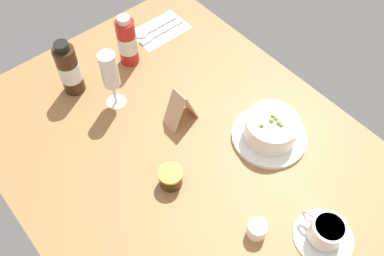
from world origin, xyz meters
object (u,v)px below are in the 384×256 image
object	(u,v)px
menu_card	(180,107)
coffee_cup	(326,232)
cutlery_setting	(159,30)
porridge_bowl	(271,129)
jam_jar	(171,177)
sauce_bottle_brown	(69,69)
wine_glass	(110,73)
creamer_jug	(257,230)
sauce_bottle_red	(127,42)

from	to	relation	value
menu_card	coffee_cup	bearing A→B (deg)	-175.71
cutlery_setting	coffee_cup	distance (cm)	79.96
porridge_bowl	jam_jar	distance (cm)	28.82
cutlery_setting	sauce_bottle_brown	world-z (taller)	sauce_bottle_brown
wine_glass	jam_jar	xyz separation A→B (cm)	(-29.89, 4.15, -9.42)
creamer_jug	wine_glass	world-z (taller)	wine_glass
creamer_jug	sauce_bottle_red	world-z (taller)	sauce_bottle_red
cutlery_setting	creamer_jug	distance (cm)	72.65
sauce_bottle_red	menu_card	distance (cm)	27.50
cutlery_setting	sauce_bottle_red	distance (cm)	17.17
sauce_bottle_brown	wine_glass	bearing A→B (deg)	-152.37
wine_glass	jam_jar	size ratio (longest dim) A/B	3.06
cutlery_setting	coffee_cup	xyz separation A→B (cm)	(-78.72, 13.80, 2.55)
coffee_cup	jam_jar	bearing A→B (deg)	27.85
cutlery_setting	coffee_cup	bearing A→B (deg)	170.06
coffee_cup	menu_card	size ratio (longest dim) A/B	1.24
sauce_bottle_brown	menu_card	xyz separation A→B (cm)	(-28.30, -16.09, -2.46)
menu_card	creamer_jug	bearing A→B (deg)	168.33
coffee_cup	sauce_bottle_brown	bearing A→B (deg)	14.65
coffee_cup	sauce_bottle_red	xyz separation A→B (cm)	(73.90, 0.96, 4.77)
jam_jar	sauce_bottle_brown	bearing A→B (deg)	2.80
wine_glass	menu_card	bearing A→B (deg)	-149.01
cutlery_setting	jam_jar	bearing A→B (deg)	145.45
creamer_jug	sauce_bottle_red	xyz separation A→B (cm)	(63.46, -10.00, 5.47)
coffee_cup	cutlery_setting	bearing A→B (deg)	-9.94
jam_jar	sauce_bottle_red	bearing A→B (deg)	-22.16
cutlery_setting	jam_jar	distance (cm)	55.31
porridge_bowl	jam_jar	size ratio (longest dim) A/B	3.31
porridge_bowl	creamer_jug	xyz separation A→B (cm)	(-16.50, 21.53, -1.59)
creamer_jug	cutlery_setting	bearing A→B (deg)	-19.93
creamer_jug	jam_jar	xyz separation A→B (cm)	(22.76, 6.58, 0.37)
porridge_bowl	wine_glass	world-z (taller)	wine_glass
creamer_jug	sauce_bottle_brown	xyz separation A→B (cm)	(64.46, 8.62, 5.78)
wine_glass	jam_jar	bearing A→B (deg)	172.09
creamer_jug	sauce_bottle_brown	bearing A→B (deg)	7.62
sauce_bottle_red	menu_card	bearing A→B (deg)	174.71
porridge_bowl	menu_card	xyz separation A→B (cm)	(19.66, 14.06, 1.73)
cutlery_setting	menu_card	bearing A→B (deg)	151.70
wine_glass	menu_card	xyz separation A→B (cm)	(-16.48, -9.90, -6.47)
cutlery_setting	menu_card	distance (cm)	36.84
coffee_cup	sauce_bottle_brown	world-z (taller)	sauce_bottle_brown
coffee_cup	sauce_bottle_brown	distance (cm)	77.59
cutlery_setting	wine_glass	world-z (taller)	wine_glass
jam_jar	sauce_bottle_red	world-z (taller)	sauce_bottle_red
menu_card	jam_jar	bearing A→B (deg)	133.65
porridge_bowl	cutlery_setting	bearing A→B (deg)	-3.57
coffee_cup	menu_card	bearing A→B (deg)	4.29
coffee_cup	sauce_bottle_brown	xyz separation A→B (cm)	(74.91, 19.58, 5.08)
porridge_bowl	cutlery_setting	size ratio (longest dim) A/B	1.12
porridge_bowl	jam_jar	xyz separation A→B (cm)	(6.25, 28.11, -1.22)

